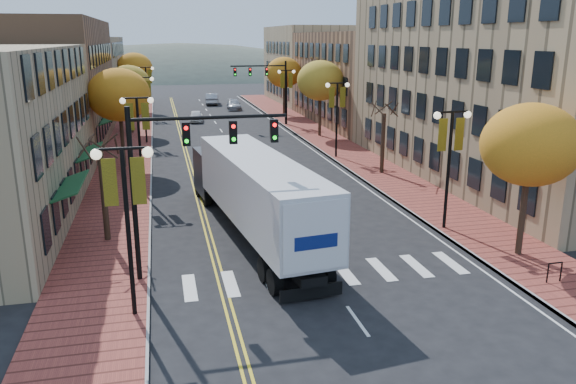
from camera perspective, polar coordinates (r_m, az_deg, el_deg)
ground at (r=21.70m, az=5.26°, el=-10.46°), size 200.00×200.00×0.00m
sidewalk_left at (r=51.92m, az=-15.82°, el=4.46°), size 4.00×85.00×0.15m
sidewalk_right at (r=54.05m, az=3.66°, el=5.42°), size 4.00×85.00×0.15m
building_left_mid at (r=55.68m, az=-24.44°, el=10.03°), size 12.00×24.00×11.00m
building_left_far at (r=80.35m, az=-21.03°, el=11.09°), size 12.00×26.00×9.50m
building_right_near at (r=42.51m, az=23.18°, el=11.60°), size 15.00×28.00×15.00m
building_right_mid at (r=65.52m, az=9.46°, el=11.35°), size 15.00×24.00×10.00m
building_right_far at (r=86.22m, az=3.83°, el=12.79°), size 15.00×20.00×11.00m
tree_left_a at (r=27.59m, az=-18.18°, el=-0.48°), size 0.28×0.28×4.20m
tree_left_b at (r=42.77m, az=-16.81°, el=9.42°), size 4.48×4.48×7.21m
tree_left_c at (r=58.72m, az=-15.88°, el=10.58°), size 4.16×4.16×6.69m
tree_left_d at (r=76.64m, az=-15.34°, el=12.04°), size 4.61×4.61×7.42m
tree_right_a at (r=25.93m, az=23.42°, el=4.40°), size 4.16×4.16×6.69m
tree_right_b at (r=40.21m, az=9.61°, el=4.91°), size 0.28×0.28×4.20m
tree_right_c at (r=54.82m, az=3.30°, el=11.23°), size 4.48×4.48×7.21m
tree_right_d at (r=70.30m, az=-0.41°, el=12.05°), size 4.35×4.35×7.00m
lamp_left_a at (r=19.24m, az=-16.16°, el=-0.74°), size 1.96×0.36×6.05m
lamp_left_b at (r=34.90m, az=-14.95°, el=6.42°), size 1.96×0.36×6.05m
lamp_left_c at (r=52.76m, az=-14.44°, el=9.36°), size 1.96×0.36×6.05m
lamp_left_d at (r=70.69m, az=-14.19°, el=10.81°), size 1.96×0.36×6.05m
lamp_right_a at (r=28.57m, az=16.14°, el=4.43°), size 1.96×0.36×6.05m
lamp_right_b at (r=44.97m, az=5.01°, el=8.80°), size 1.96×0.36×6.05m
lamp_right_c at (r=62.25m, az=-0.15°, el=10.69°), size 1.96×0.36×6.05m
traffic_mast_near at (r=21.98m, az=-10.65°, el=3.28°), size 6.10×0.35×7.00m
traffic_mast_far at (r=61.79m, az=-2.02°, el=11.23°), size 6.10×0.34×7.00m
semi_truck at (r=27.21m, az=-3.70°, el=0.41°), size 4.60×16.68×4.12m
navy_sedan at (r=24.66m, az=0.70°, el=-5.25°), size 1.79×4.57×1.48m
black_suv at (r=30.30m, az=1.91°, el=-1.54°), size 2.41×4.54×1.22m
car_far_white at (r=66.24m, az=-9.33°, el=7.60°), size 1.82×3.89×1.29m
car_far_silver at (r=77.12m, az=-5.52°, el=8.83°), size 2.14×4.60×1.30m
car_far_oncoming at (r=83.41m, az=-7.71°, el=9.36°), size 2.33×5.04×1.60m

